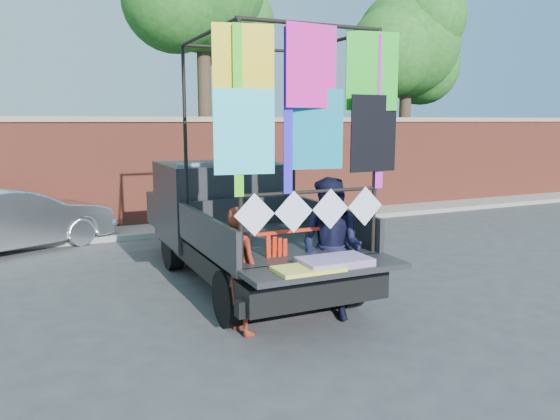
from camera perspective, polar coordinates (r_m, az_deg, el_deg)
name	(u,v)px	position (r m, az deg, el deg)	size (l,w,h in m)	color
ground	(321,317)	(7.25, 4.36, -11.04)	(90.00, 90.00, 0.00)	#38383A
brick_wall	(181,171)	(13.40, -10.31, 4.06)	(30.00, 0.45, 2.61)	#993E2C
curb	(190,227)	(12.91, -9.36, -1.79)	(30.00, 1.20, 0.12)	gray
tree_right	(409,47)	(17.89, 13.37, 16.25)	(4.20, 3.30, 6.62)	#38281C
pickup_truck	(231,219)	(9.04, -5.13, -0.99)	(2.28, 5.72, 3.60)	black
sedan	(12,219)	(11.79, -26.19, -0.88)	(1.33, 3.81, 1.26)	silver
woman	(242,270)	(6.51, -4.00, -6.30)	(0.56, 0.37, 1.54)	maroon
man	(331,249)	(6.97, 5.38, -4.08)	(0.88, 0.69, 1.82)	black
streamer_bundle	(282,246)	(6.62, 0.17, -3.82)	(0.86, 0.06, 0.60)	red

